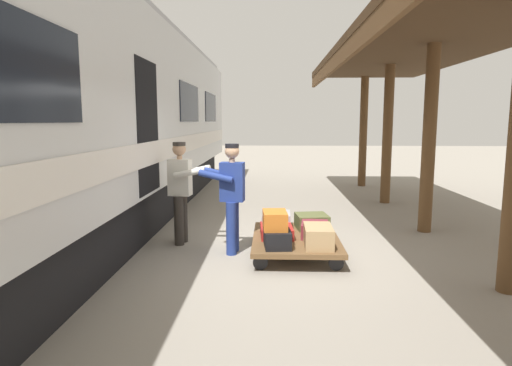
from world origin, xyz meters
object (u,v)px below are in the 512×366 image
Objects in this scene: train_car at (51,120)px; luggage_cart at (295,239)px; suitcase_gray_aluminum at (276,220)px; porter_by_door at (181,189)px; porter_in_overalls at (231,194)px; suitcase_red_plastic at (276,231)px; suitcase_black_hardshell at (277,237)px; suitcase_olive_duffel at (312,221)px; suitcase_burgundy_valise at (315,230)px; suitcase_orange_carryall at (275,220)px; suitcase_tan_vintage at (318,236)px.

luggage_cart is (-3.75, 0.03, -1.83)m from train_car.
suitcase_gray_aluminum is 0.32× the size of porter_by_door.
porter_in_overalls reaches higher than luggage_cart.
suitcase_red_plastic is 1.16× the size of suitcase_gray_aluminum.
porter_in_overalls is at bearing 34.78° from suitcase_gray_aluminum.
train_car is at bearing -8.92° from suitcase_black_hardshell.
porter_in_overalls is (1.29, 0.49, 0.53)m from suitcase_olive_duffel.
suitcase_burgundy_valise is at bearing -138.79° from suitcase_black_hardshell.
suitcase_red_plastic is at bearing 161.73° from porter_by_door.
suitcase_burgundy_valise is 0.84m from suitcase_orange_carryall.
suitcase_burgundy_valise is 0.31× the size of porter_by_door.
suitcase_orange_carryall reaches higher than suitcase_olive_duffel.
suitcase_gray_aluminum is at bearing -90.00° from suitcase_red_plastic.
train_car is 30.66× the size of suitcase_red_plastic.
luggage_cart is at bearing 179.59° from train_car.
train_car is 2.98m from porter_in_overalls.
train_car reaches higher than suitcase_burgundy_valise.
train_car is 4.38m from suitcase_burgundy_valise.
train_car is 40.50× the size of suitcase_orange_carryall.
suitcase_orange_carryall is (0.62, 0.51, 0.26)m from suitcase_burgundy_valise.
porter_by_door is at bearing -0.19° from suitcase_gray_aluminum.
porter_by_door reaches higher than suitcase_red_plastic.
train_car is 30.78× the size of suitcase_tan_vintage.
suitcase_orange_carryall is 0.28× the size of porter_in_overalls.
suitcase_red_plastic is 0.37× the size of porter_by_door.
luggage_cart is 1.10× the size of porter_in_overalls.
suitcase_black_hardshell is 0.59m from suitcase_tan_vintage.
train_car is at bearing 6.88° from suitcase_olive_duffel.
suitcase_tan_vintage is 1.00× the size of suitcase_red_plastic.
suitcase_gray_aluminum is at bearing -60.28° from suitcase_tan_vintage.
porter_by_door is at bearing -0.14° from suitcase_olive_duffel.
suitcase_gray_aluminum is at bearing -91.61° from suitcase_orange_carryall.
suitcase_black_hardshell is at bearing 41.21° from suitcase_burgundy_valise.
suitcase_tan_vintage reaches higher than suitcase_black_hardshell.
train_car is 37.55× the size of suitcase_burgundy_valise.
train_car reaches higher than porter_in_overalls.
train_car is at bearing -0.38° from suitcase_burgundy_valise.
suitcase_olive_duffel is (0.00, -1.03, -0.03)m from suitcase_tan_vintage.
suitcase_gray_aluminum is 0.32× the size of porter_in_overalls.
suitcase_olive_duffel is 0.52m from suitcase_burgundy_valise.
suitcase_tan_vintage is at bearing 90.00° from suitcase_olive_duffel.
suitcase_olive_duffel is at bearing 180.00° from suitcase_gray_aluminum.
suitcase_black_hardshell is at bearing 171.08° from train_car.
porter_in_overalls is 1.00m from porter_by_door.
suitcase_burgundy_valise is (-0.59, -0.52, -0.01)m from suitcase_black_hardshell.
train_car is at bearing -0.45° from suitcase_red_plastic.
suitcase_burgundy_valise is (-4.05, 0.03, -1.67)m from train_car.
suitcase_gray_aluminum is (0.00, -0.52, 0.05)m from suitcase_red_plastic.
suitcase_burgundy_valise is at bearing 166.48° from porter_by_door.
porter_by_door is (2.17, -0.01, 0.53)m from suitcase_olive_duffel.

